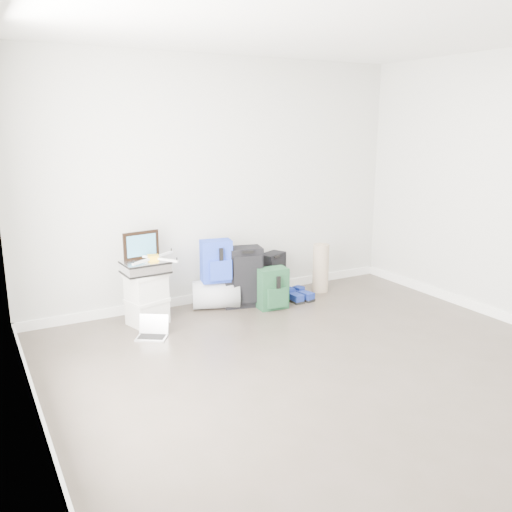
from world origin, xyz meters
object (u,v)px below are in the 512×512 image
duffel_bag (216,294)px  large_suitcase (243,277)px  boxes_stack (147,298)px  briefcase (145,267)px  carry_on (273,274)px  laptop (153,332)px

duffel_bag → large_suitcase: (0.29, -0.07, 0.18)m
boxes_stack → duffel_bag: 0.82m
large_suitcase → boxes_stack: bearing=-165.6°
briefcase → carry_on: 1.67m
duffel_bag → carry_on: (0.80, 0.14, 0.09)m
carry_on → laptop: bearing=174.7°
briefcase → laptop: 0.66m
duffel_bag → laptop: bearing=-131.4°
boxes_stack → laptop: bearing=-117.1°
duffel_bag → briefcase: bearing=-152.1°
laptop → boxes_stack: bearing=112.6°
large_suitcase → briefcase: bearing=-165.6°
boxes_stack → laptop: 0.43m
duffel_bag → laptop: (-0.88, -0.46, -0.11)m
briefcase → large_suitcase: bearing=-2.1°
duffel_bag → carry_on: size_ratio=1.02×
duffel_bag → large_suitcase: size_ratio=0.76×
duffel_bag → laptop: size_ratio=1.46×
boxes_stack → carry_on: bearing=-7.9°
carry_on → large_suitcase: bearing=177.1°
boxes_stack → large_suitcase: 1.11m
briefcase → large_suitcase: (1.11, 0.03, -0.26)m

